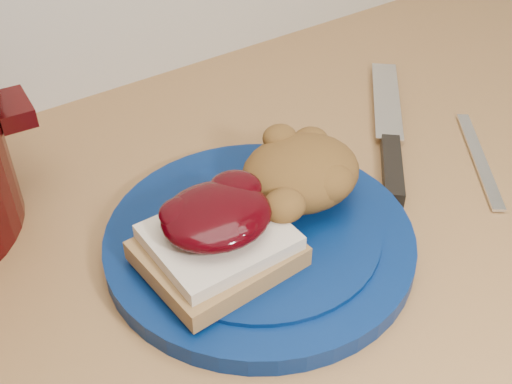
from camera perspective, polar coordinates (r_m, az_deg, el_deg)
plate at (r=0.61m, az=0.31°, el=-4.28°), size 0.30×0.30×0.02m
sandwich at (r=0.55m, az=-3.46°, el=-3.89°), size 0.13×0.11×0.06m
stuffing_mound at (r=0.62m, az=3.99°, el=1.76°), size 0.12×0.11×0.06m
chef_knife at (r=0.74m, az=11.87°, el=3.85°), size 0.21×0.24×0.02m
butter_knife at (r=0.76m, az=19.22°, el=2.84°), size 0.12×0.15×0.00m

